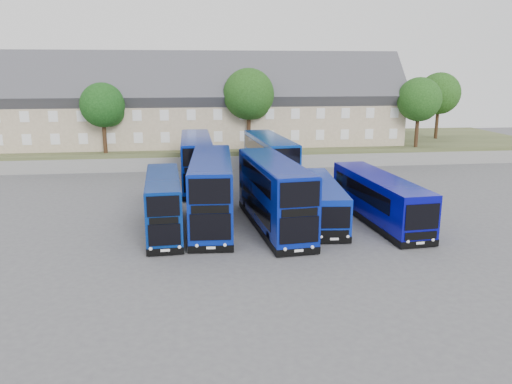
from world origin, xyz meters
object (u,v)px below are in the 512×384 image
at_px(dd_front_left, 164,205).
at_px(dd_front_mid, 212,192).
at_px(tree_west, 104,107).
at_px(tree_far, 440,95).
at_px(tree_mid, 250,96).
at_px(tree_east, 420,101).
at_px(coach_east_a, 321,202).

height_order(dd_front_left, dd_front_mid, dd_front_mid).
height_order(tree_west, tree_far, tree_far).
relative_size(dd_front_left, tree_mid, 1.08).
bearing_deg(tree_east, coach_east_a, -128.46).
xyz_separation_m(coach_east_a, tree_far, (23.23, 28.69, 6.29)).
bearing_deg(dd_front_mid, tree_east, 43.59).
xyz_separation_m(dd_front_left, tree_mid, (8.63, 23.41, 6.16)).
distance_m(tree_west, tree_far, 42.58).
xyz_separation_m(tree_mid, tree_east, (20.00, -0.50, -0.68)).
bearing_deg(coach_east_a, tree_far, 56.27).
distance_m(dd_front_left, tree_mid, 25.70).
bearing_deg(coach_east_a, dd_front_mid, -175.51).
xyz_separation_m(tree_west, tree_mid, (16.00, 0.50, 1.02)).
relative_size(coach_east_a, tree_west, 1.42).
bearing_deg(dd_front_left, dd_front_mid, 18.35).
relative_size(tree_west, tree_east, 0.94).
bearing_deg(tree_west, tree_far, 9.46).
height_order(dd_front_mid, tree_east, tree_east).
xyz_separation_m(tree_west, tree_far, (42.00, 7.00, 0.68)).
xyz_separation_m(dd_front_left, tree_far, (34.63, 29.91, 5.82)).
bearing_deg(tree_east, dd_front_left, -141.33).
relative_size(dd_front_left, tree_west, 1.30).
xyz_separation_m(dd_front_mid, tree_far, (31.28, 28.58, 5.33)).
bearing_deg(tree_west, dd_front_left, -72.16).
distance_m(dd_front_left, tree_east, 37.07).
bearing_deg(coach_east_a, tree_west, 136.14).
bearing_deg(tree_east, tree_far, 49.40).
height_order(dd_front_mid, tree_west, tree_west).
xyz_separation_m(dd_front_left, coach_east_a, (11.40, 1.22, -0.47)).
height_order(coach_east_a, tree_far, tree_far).
xyz_separation_m(dd_front_mid, tree_mid, (5.28, 22.08, 5.67)).
xyz_separation_m(tree_mid, tree_far, (26.00, 6.50, -0.34)).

